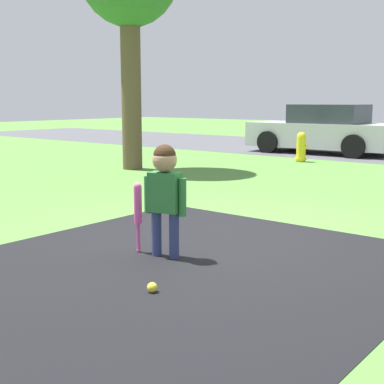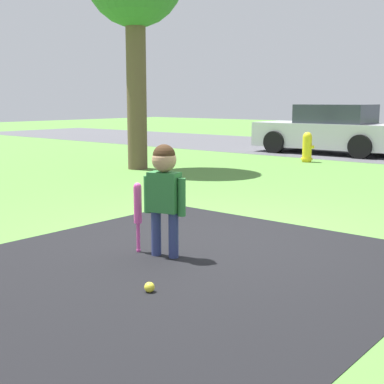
% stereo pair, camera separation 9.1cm
% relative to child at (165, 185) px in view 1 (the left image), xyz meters
% --- Properties ---
extents(ground_plane, '(60.00, 60.00, 0.00)m').
position_rel_child_xyz_m(ground_plane, '(0.03, 0.96, -0.69)').
color(ground_plane, '#518438').
extents(driveway_strip, '(3.84, 7.00, 0.01)m').
position_rel_child_xyz_m(driveway_strip, '(0.32, -1.54, -0.69)').
color(driveway_strip, black).
rests_on(driveway_strip, ground).
extents(child, '(0.43, 0.23, 1.07)m').
position_rel_child_xyz_m(child, '(0.00, 0.00, 0.00)').
color(child, navy).
rests_on(child, ground).
extents(baseball_bat, '(0.08, 0.08, 0.69)m').
position_rel_child_xyz_m(baseball_bat, '(-0.30, -0.05, -0.25)').
color(baseball_bat, '#E54CA5').
rests_on(baseball_bat, ground).
extents(sports_ball, '(0.08, 0.08, 0.08)m').
position_rel_child_xyz_m(sports_ball, '(0.56, -0.78, -0.65)').
color(sports_ball, yellow).
rests_on(sports_ball, ground).
extents(fire_hydrant, '(0.31, 0.28, 0.72)m').
position_rel_child_xyz_m(fire_hydrant, '(-2.77, 7.99, -0.34)').
color(fire_hydrant, yellow).
rests_on(fire_hydrant, ground).
extents(parked_car, '(4.03, 1.94, 1.35)m').
position_rel_child_xyz_m(parked_car, '(-3.29, 10.26, -0.06)').
color(parked_car, '#B7B7BC').
rests_on(parked_car, ground).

